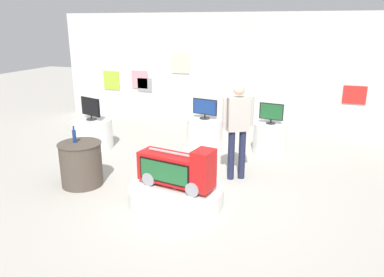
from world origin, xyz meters
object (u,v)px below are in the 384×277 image
novelty_firetruck_tv (177,170)px  display_pedestal_center_rear (270,138)px  display_pedestal_right_rear (205,132)px  tv_on_center_rear (271,113)px  side_table_round (81,164)px  bottle_on_side_table (74,136)px  display_pedestal_left_rear (93,134)px  tv_on_left_rear (91,108)px  shopper_browsing_near_truck (238,124)px  main_display_pedestal (176,194)px  tv_on_right_rear (205,108)px

novelty_firetruck_tv → display_pedestal_center_rear: novelty_firetruck_tv is taller
display_pedestal_right_rear → tv_on_center_rear: bearing=2.1°
side_table_round → bottle_on_side_table: bottle_on_side_table is taller
novelty_firetruck_tv → display_pedestal_center_rear: size_ratio=1.78×
display_pedestal_left_rear → tv_on_left_rear: tv_on_left_rear is taller
display_pedestal_left_rear → side_table_round: size_ratio=1.17×
shopper_browsing_near_truck → tv_on_left_rear: bearing=169.3°
main_display_pedestal → display_pedestal_right_rear: (-0.43, 2.82, 0.19)m
display_pedestal_left_rear → display_pedestal_right_rear: same height
display_pedestal_center_rear → side_table_round: bearing=-135.4°
tv_on_left_rear → bottle_on_side_table: 2.00m
tv_on_left_rear → tv_on_right_rear: bearing=21.5°
display_pedestal_left_rear → main_display_pedestal: bearing=-34.4°
side_table_round → tv_on_left_rear: bearing=118.5°
main_display_pedestal → tv_on_center_rear: 3.15m
display_pedestal_left_rear → tv_on_center_rear: bearing=14.4°
display_pedestal_left_rear → tv_on_left_rear: size_ratio=1.54×
main_display_pedestal → bottle_on_side_table: bearing=177.0°
novelty_firetruck_tv → display_pedestal_right_rear: novelty_firetruck_tv is taller
novelty_firetruck_tv → display_pedestal_right_rear: 2.88m
display_pedestal_left_rear → tv_on_right_rear: 2.59m
side_table_round → main_display_pedestal: bearing=-2.9°
tv_on_center_rear → side_table_round: size_ratio=0.67×
tv_on_left_rear → display_pedestal_center_rear: tv_on_left_rear is taller
side_table_round → shopper_browsing_near_truck: shopper_browsing_near_truck is taller
tv_on_left_rear → side_table_round: tv_on_left_rear is taller
tv_on_left_rear → display_pedestal_center_rear: bearing=14.5°
display_pedestal_right_rear → shopper_browsing_near_truck: shopper_browsing_near_truck is taller
main_display_pedestal → side_table_round: size_ratio=1.96×
tv_on_center_rear → bottle_on_side_table: bearing=-136.4°
tv_on_right_rear → display_pedestal_left_rear: bearing=-158.6°
shopper_browsing_near_truck → display_pedestal_left_rear: bearing=169.2°
bottle_on_side_table → shopper_browsing_near_truck: (2.56, 1.14, 0.14)m
bottle_on_side_table → novelty_firetruck_tv: bearing=-3.3°
display_pedestal_left_rear → bottle_on_side_table: bottle_on_side_table is taller
side_table_round → bottle_on_side_table: 0.50m
side_table_round → tv_on_right_rear: bearing=63.3°
main_display_pedestal → novelty_firetruck_tv: bearing=-25.5°
display_pedestal_center_rear → shopper_browsing_near_truck: (-0.36, -1.63, 0.69)m
shopper_browsing_near_truck → display_pedestal_center_rear: bearing=77.6°
display_pedestal_right_rear → tv_on_right_rear: size_ratio=1.40×
novelty_firetruck_tv → display_pedestal_center_rear: bearing=70.8°
bottle_on_side_table → shopper_browsing_near_truck: size_ratio=0.17×
display_pedestal_left_rear → side_table_round: 2.06m
display_pedestal_center_rear → bottle_on_side_table: bearing=-136.4°
main_display_pedestal → shopper_browsing_near_truck: 1.66m
tv_on_left_rear → novelty_firetruck_tv: bearing=-34.3°
novelty_firetruck_tv → tv_on_left_rear: tv_on_left_rear is taller
tv_on_right_rear → bottle_on_side_table: tv_on_right_rear is taller
main_display_pedestal → shopper_browsing_near_truck: shopper_browsing_near_truck is taller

